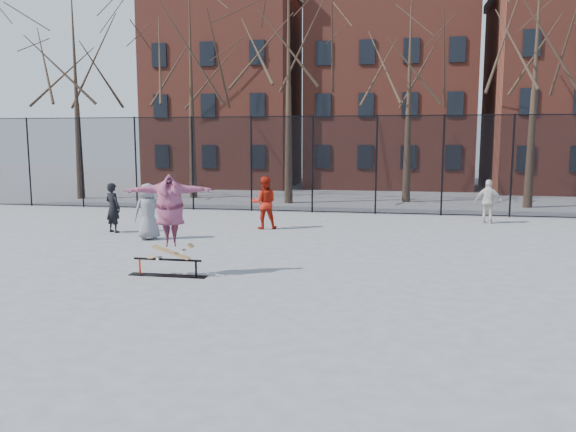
% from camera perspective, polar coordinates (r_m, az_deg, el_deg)
% --- Properties ---
extents(ground, '(100.00, 100.00, 0.00)m').
position_cam_1_polar(ground, '(10.58, 0.05, -8.79)').
color(ground, slate).
extents(skate_rail, '(1.79, 0.27, 0.39)m').
position_cam_1_polar(skate_rail, '(12.83, -12.13, -5.29)').
color(skate_rail, black).
rests_on(skate_rail, ground).
extents(skateboard, '(0.94, 0.22, 0.11)m').
position_cam_1_polar(skateboard, '(12.73, -11.77, -4.02)').
color(skateboard, olive).
rests_on(skateboard, skate_rail).
extents(skater, '(2.01, 1.20, 1.59)m').
position_cam_1_polar(skater, '(12.59, -11.87, -0.23)').
color(skater, '#653C98').
rests_on(skater, skateboard).
extents(bystander_grey, '(1.00, 0.88, 1.72)m').
position_cam_1_polar(bystander_grey, '(17.49, -14.00, 0.46)').
color(bystander_grey, slate).
rests_on(bystander_grey, ground).
extents(bystander_black, '(0.70, 0.59, 1.63)m').
position_cam_1_polar(bystander_black, '(19.13, -17.35, 0.81)').
color(bystander_black, black).
rests_on(bystander_black, ground).
extents(bystander_red, '(1.00, 0.87, 1.78)m').
position_cam_1_polar(bystander_red, '(19.04, -2.42, 1.36)').
color(bystander_red, '#AB1D0F').
rests_on(bystander_red, ground).
extents(bystander_white, '(0.99, 0.59, 1.59)m').
position_cam_1_polar(bystander_white, '(21.53, 19.69, 1.40)').
color(bystander_white, silver).
rests_on(bystander_white, ground).
extents(fence, '(34.03, 0.07, 4.00)m').
position_cam_1_polar(fence, '(23.07, 5.92, 5.35)').
color(fence, black).
rests_on(fence, ground).
extents(tree_row, '(33.66, 7.46, 10.67)m').
position_cam_1_polar(tree_row, '(27.55, 6.31, 16.79)').
color(tree_row, black).
rests_on(tree_row, ground).
extents(rowhouses, '(29.00, 7.00, 13.00)m').
position_cam_1_polar(rowhouses, '(36.12, 8.92, 12.53)').
color(rowhouses, brown).
rests_on(rowhouses, ground).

